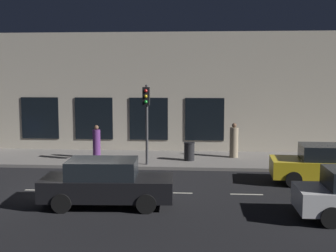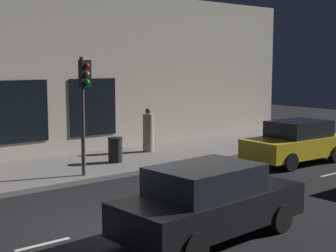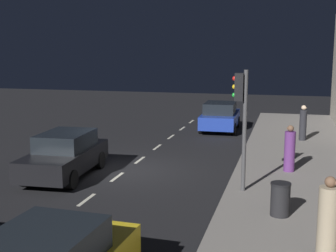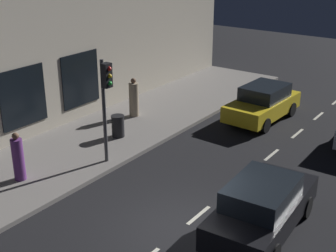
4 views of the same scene
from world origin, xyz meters
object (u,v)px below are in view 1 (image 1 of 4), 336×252
at_px(parked_car_1, 106,183).
at_px(parked_car_2, 325,164).
at_px(pedestrian_2, 97,143).
at_px(trash_bin, 189,151).
at_px(traffic_light, 146,109).
at_px(pedestrian_0, 234,142).

distance_m(parked_car_1, parked_car_2, 8.97).
bearing_deg(pedestrian_2, parked_car_2, 157.40).
xyz_separation_m(parked_car_1, trash_bin, (7.54, -2.53, -0.19)).
xyz_separation_m(traffic_light, trash_bin, (1.28, -1.96, -2.19)).
bearing_deg(traffic_light, pedestrian_2, 61.34).
xyz_separation_m(traffic_light, parked_car_1, (-6.26, 0.57, -2.00)).
xyz_separation_m(traffic_light, pedestrian_2, (1.50, 2.74, -1.86)).
distance_m(parked_car_2, pedestrian_0, 5.82).
bearing_deg(parked_car_1, traffic_light, 171.55).
height_order(parked_car_2, trash_bin, parked_car_2).
xyz_separation_m(parked_car_1, pedestrian_0, (8.56, -4.78, 0.16)).
bearing_deg(parked_car_1, parked_car_2, 111.88).
height_order(traffic_light, pedestrian_2, traffic_light).
relative_size(pedestrian_0, pedestrian_2, 1.05).
distance_m(traffic_light, parked_car_1, 6.60).
relative_size(pedestrian_2, trash_bin, 1.87).
bearing_deg(pedestrian_2, parked_car_1, 104.02).
height_order(parked_car_1, parked_car_2, same).
height_order(traffic_light, parked_car_1, traffic_light).
height_order(parked_car_1, trash_bin, parked_car_1).
xyz_separation_m(pedestrian_2, trash_bin, (-0.22, -4.70, -0.32)).
distance_m(traffic_light, pedestrian_2, 3.64).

